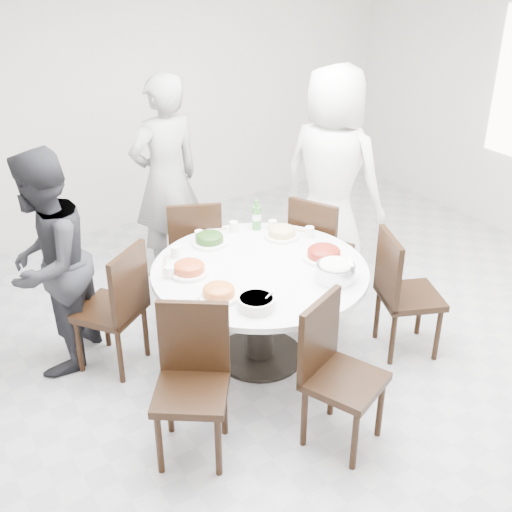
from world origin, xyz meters
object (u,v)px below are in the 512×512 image
diner_right (332,177)px  beverage_bottle (257,215)px  chair_nw (109,307)px  chair_s (345,378)px  diner_middle (166,180)px  rice_bowl (335,273)px  soup_bowl (256,303)px  chair_sw (191,390)px  chair_n (195,249)px  chair_ne (322,248)px  chair_se (410,294)px  dining_table (260,314)px  diner_left (47,264)px

diner_right → beverage_bottle: bearing=78.2°
chair_nw → chair_s: 1.74m
diner_middle → rice_bowl: diner_middle is taller
soup_bowl → chair_sw: bearing=-162.8°
chair_n → chair_nw: size_ratio=1.00×
chair_ne → chair_se: same height
dining_table → chair_se: chair_se is taller
chair_n → diner_left: bearing=35.5°
rice_bowl → soup_bowl: (-0.63, -0.01, -0.02)m
chair_se → diner_left: bearing=84.5°
dining_table → diner_right: size_ratio=0.79×
chair_nw → chair_s: (0.89, -1.50, 0.00)m
chair_n → diner_left: 1.31m
dining_table → soup_bowl: bearing=-125.4°
chair_n → chair_se: size_ratio=1.00×
dining_table → beverage_bottle: 0.81m
chair_nw → rice_bowl: chair_nw is taller
diner_middle → diner_left: 1.49m
chair_ne → rice_bowl: (-0.57, -0.85, 0.33)m
chair_n → beverage_bottle: beverage_bottle is taller
chair_sw → beverage_bottle: beverage_bottle is taller
chair_nw → diner_middle: (0.95, 1.01, 0.43)m
diner_left → rice_bowl: 1.94m
chair_n → rice_bowl: chair_n is taller
chair_sw → chair_ne: bearing=66.3°
dining_table → chair_ne: size_ratio=1.58×
diner_left → beverage_bottle: size_ratio=6.70×
chair_se → diner_left: size_ratio=0.59×
dining_table → rice_bowl: bearing=-51.5°
chair_nw → diner_left: size_ratio=0.59×
chair_s → chair_se: same height
diner_middle → beverage_bottle: 1.02m
chair_nw → beverage_bottle: bearing=146.3°
chair_nw → diner_left: 0.51m
diner_middle → rice_bowl: size_ratio=6.91×
chair_s → diner_left: size_ratio=0.59×
dining_table → chair_se: 1.10m
chair_ne → diner_left: diner_left is taller
chair_se → diner_right: size_ratio=0.50×
rice_bowl → beverage_bottle: 0.96m
chair_sw → dining_table: bearing=70.4°
dining_table → chair_sw: chair_sw is taller
chair_sw → beverage_bottle: size_ratio=3.96×
dining_table → chair_n: chair_n is taller
rice_bowl → chair_se: bearing=-7.2°
chair_nw → soup_bowl: 1.16m
diner_middle → beverage_bottle: size_ratio=7.57×
chair_s → rice_bowl: (0.37, 0.58, 0.33)m
diner_right → soup_bowl: bearing=103.8°
chair_ne → chair_n: size_ratio=1.00×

